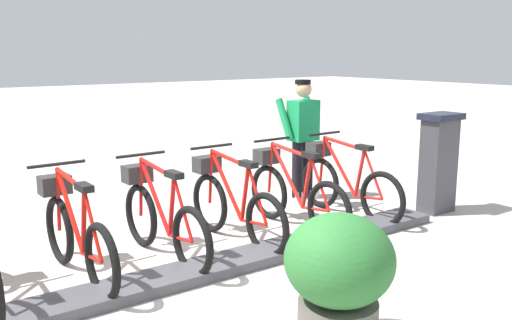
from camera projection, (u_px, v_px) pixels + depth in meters
name	position (u px, v px, depth m)	size (l,w,h in m)	color
ground_plane	(211.00, 273.00, 5.23)	(60.00, 60.00, 0.00)	#BAAFA6
dock_rail_base	(211.00, 268.00, 5.22)	(0.44, 5.91, 0.10)	#47474C
payment_kiosk	(438.00, 161.00, 7.11)	(0.36, 0.52, 1.28)	#38383D
bike_docked_0	(345.00, 182.00, 6.99)	(1.72, 0.54, 1.02)	black
bike_docked_1	(293.00, 192.00, 6.50)	(1.72, 0.54, 1.02)	black
bike_docked_2	(232.00, 203.00, 6.01)	(1.72, 0.54, 1.02)	black
bike_docked_3	(161.00, 217.00, 5.53)	(1.72, 0.54, 1.02)	black
bike_docked_4	(75.00, 233.00, 5.04)	(1.72, 0.54, 1.02)	black
worker_near_rack	(303.00, 134.00, 7.77)	(0.47, 0.63, 1.66)	white
planter_bush	(339.00, 275.00, 3.80)	(0.76, 0.76, 0.97)	#59544C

